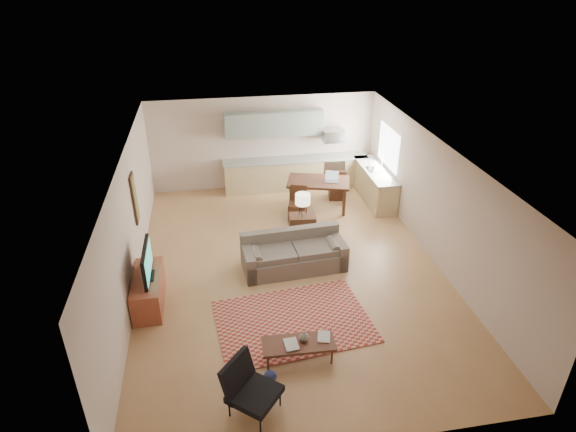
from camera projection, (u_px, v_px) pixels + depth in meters
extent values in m
plane|color=#AC7C4F|center=(290.00, 268.00, 10.67)|extent=(9.00, 9.00, 0.00)
plane|color=white|center=(291.00, 153.00, 9.39)|extent=(9.00, 9.00, 0.00)
plane|color=#C5B0A0|center=(264.00, 143.00, 13.94)|extent=(6.50, 0.00, 6.50)
plane|color=#C5B0A0|center=(352.00, 377.00, 6.12)|extent=(6.50, 0.00, 6.50)
plane|color=#C5B0A0|center=(129.00, 227.00, 9.55)|extent=(0.00, 9.00, 9.00)
plane|color=#C5B0A0|center=(437.00, 202.00, 10.52)|extent=(0.00, 9.00, 9.00)
cube|color=#A5A8AD|center=(332.00, 171.00, 14.39)|extent=(0.62, 0.62, 0.90)
cube|color=#A5A8AD|center=(333.00, 136.00, 13.89)|extent=(0.62, 0.40, 0.35)
cube|color=gray|center=(274.00, 124.00, 13.56)|extent=(2.80, 0.34, 0.70)
cube|color=white|center=(388.00, 147.00, 13.03)|extent=(0.02, 1.40, 1.05)
cube|color=maroon|center=(293.00, 321.00, 9.08)|extent=(3.02, 2.24, 0.02)
imported|color=maroon|center=(285.00, 346.00, 7.99)|extent=(0.26, 0.33, 0.03)
imported|color=navy|center=(318.00, 336.00, 8.19)|extent=(0.36, 0.40, 0.02)
imported|color=black|center=(304.00, 336.00, 8.08)|extent=(0.20, 0.20, 0.17)
imported|color=#FDE7BF|center=(370.00, 164.00, 13.41)|extent=(0.11, 0.11, 0.19)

